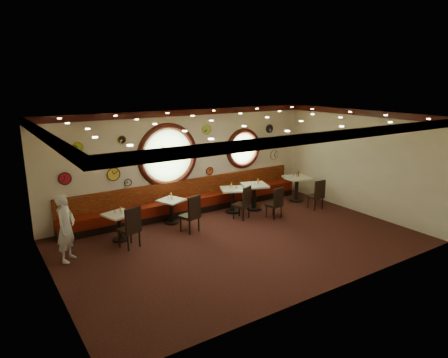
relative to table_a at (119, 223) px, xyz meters
The scene contains 55 objects.
floor 3.19m from the table_a, 34.35° to the right, with size 9.00×6.00×0.00m, color black.
ceiling 4.17m from the table_a, 34.35° to the right, with size 9.00×6.00×0.02m, color gold.
wall_back 3.09m from the table_a, 25.15° to the left, with size 9.00×0.02×3.20m, color beige.
wall_front 5.56m from the table_a, 61.43° to the right, with size 9.00×0.02×3.20m, color beige.
wall_left 2.84m from the table_a, 136.87° to the right, with size 0.02×6.00×3.20m, color beige.
wall_right 7.41m from the table_a, 14.06° to the right, with size 0.02×6.00×3.20m, color beige.
molding_back 3.89m from the table_a, 24.24° to the left, with size 9.00×0.10×0.18m, color #330D09.
molding_front 6.01m from the table_a, 61.17° to the right, with size 9.00×0.10×0.18m, color #330D09.
molding_left 3.68m from the table_a, 136.10° to the right, with size 0.10×6.00×0.18m, color #330D09.
molding_right 7.74m from the table_a, 14.15° to the right, with size 0.10×6.00×0.18m, color #330D09.
banquette_base 2.79m from the table_a, 19.90° to the left, with size 8.00×0.55×0.20m, color black.
banquette_seat 2.77m from the table_a, 19.90° to the left, with size 8.00×0.55×0.30m, color #581107.
banquette_back 2.86m from the table_a, 24.06° to the left, with size 8.00×0.10×0.55m, color #5C0708.
porthole_left_glass 2.72m from the table_a, 31.29° to the left, with size 1.66×1.66×0.02m, color #9FD07D.
porthole_left_frame 2.72m from the table_a, 30.98° to the left, with size 1.98×1.98×0.18m, color #330D09.
porthole_left_ring 2.70m from the table_a, 30.34° to the left, with size 1.61×1.61×0.03m, color gold.
porthole_right_glass 5.13m from the table_a, 14.22° to the left, with size 1.10×1.10×0.02m, color #9FD07D.
porthole_right_frame 5.13m from the table_a, 14.05° to the left, with size 1.38×1.38×0.18m, color #330D09.
porthole_right_ring 5.12m from the table_a, 13.71° to the left, with size 1.09×1.09×0.03m, color gold.
wall_clock_0 1.89m from the table_a, 130.17° to the left, with size 0.32×0.32×0.03m, color red.
wall_clock_1 2.30m from the table_a, 116.83° to the left, with size 0.26×0.26×0.03m, color #95BA25.
wall_clock_2 1.60m from the table_a, 75.66° to the left, with size 0.36×0.36×0.03m, color gold.
wall_clock_3 4.12m from the table_a, 19.42° to the left, with size 0.30×0.30×0.03m, color #97CE40.
wall_clock_4 1.56m from the table_a, 59.29° to the left, with size 0.20×0.20×0.03m, color silver.
wall_clock_5 6.34m from the table_a, 10.87° to the left, with size 0.34×0.34×0.03m, color silver.
wall_clock_6 3.72m from the table_a, 18.90° to the left, with size 0.24×0.24×0.03m, color #E44B1A.
wall_clock_7 6.32m from the table_a, 11.32° to the left, with size 0.28×0.28×0.03m, color black.
wall_clock_8 2.39m from the table_a, 63.00° to the left, with size 0.24×0.24×0.03m, color black.
wall_clock_9 4.38m from the table_a, 16.65° to the left, with size 0.22×0.22×0.03m, color gold.
table_a is the anchor object (origin of this frame).
table_b 1.74m from the table_a, 13.92° to the left, with size 0.85×0.85×0.72m.
table_c 3.73m from the table_a, ahead, with size 0.93×0.93×0.78m.
table_d 4.47m from the table_a, ahead, with size 0.97×0.97×0.84m.
table_e 6.26m from the table_a, ahead, with size 0.91×0.91×0.85m.
chair_a 0.67m from the table_a, 82.46° to the right, with size 0.56×0.56×0.67m.
chair_b 1.93m from the table_a, 16.71° to the right, with size 0.55×0.55×0.65m.
chair_c 3.69m from the table_a, ahead, with size 0.56×0.56×0.63m.
chair_d 4.60m from the table_a, 11.74° to the right, with size 0.46×0.46×0.60m.
chair_e 6.25m from the table_a, ahead, with size 0.43×0.43×0.60m.
condiment_a_salt 0.33m from the table_a, 145.08° to the left, with size 0.03×0.03×0.09m, color silver.
condiment_b_salt 1.75m from the table_a, 17.15° to the left, with size 0.04×0.04×0.11m, color silver.
condiment_c_salt 3.69m from the table_a, ahead, with size 0.03×0.03×0.09m, color silver.
condiment_d_salt 4.39m from the table_a, ahead, with size 0.04×0.04×0.11m, color silver.
condiment_a_pepper 0.33m from the table_a, 55.65° to the right, with size 0.04×0.04×0.10m, color silver.
condiment_b_pepper 1.77m from the table_a, 12.29° to the left, with size 0.04×0.04×0.11m, color silver.
condiment_c_pepper 3.82m from the table_a, ahead, with size 0.04×0.04×0.11m, color silver.
condiment_d_pepper 4.48m from the table_a, ahead, with size 0.04×0.04×0.11m, color silver.
condiment_a_bottle 0.37m from the table_a, 51.84° to the left, with size 0.04×0.04×0.14m, color gold.
condiment_b_bottle 1.86m from the table_a, 17.41° to the left, with size 0.05×0.05×0.15m, color gold.
condiment_c_bottle 3.82m from the table_a, ahead, with size 0.05×0.05×0.15m, color gold.
condiment_d_bottle 4.65m from the table_a, ahead, with size 0.05×0.05×0.17m, color gold.
condiment_e_salt 6.19m from the table_a, ahead, with size 0.04×0.04×0.10m, color silver.
condiment_e_pepper 6.27m from the table_a, ahead, with size 0.04×0.04×0.10m, color silver.
condiment_e_bottle 6.36m from the table_a, ahead, with size 0.05×0.05×0.17m, color #C5842E.
waiter 1.52m from the table_a, 160.42° to the right, with size 0.59×0.39×1.62m, color silver.
Camera 1 is at (-5.64, -7.86, 4.12)m, focal length 32.00 mm.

